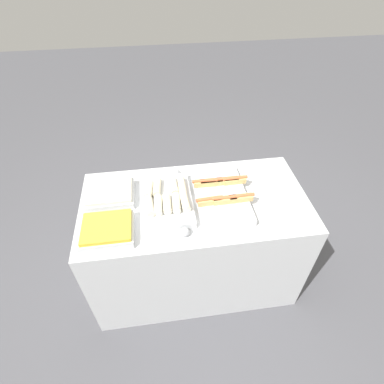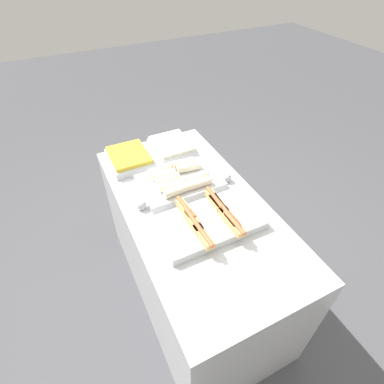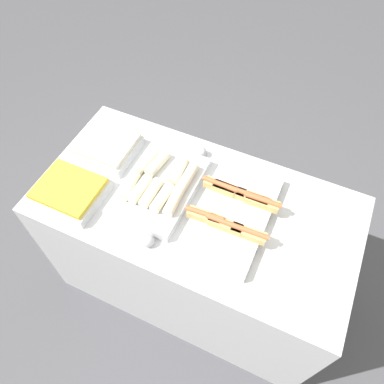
{
  "view_description": "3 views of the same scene",
  "coord_description": "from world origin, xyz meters",
  "px_view_note": "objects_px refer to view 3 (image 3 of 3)",
  "views": [
    {
      "loc": [
        -0.21,
        -1.35,
        2.22
      ],
      "look_at": [
        -0.02,
        0.0,
        0.94
      ],
      "focal_mm": 28.0,
      "sensor_mm": 36.0,
      "label": 1
    },
    {
      "loc": [
        1.06,
        -0.53,
        2.02
      ],
      "look_at": [
        -0.02,
        0.0,
        0.94
      ],
      "focal_mm": 28.0,
      "sensor_mm": 36.0,
      "label": 2
    },
    {
      "loc": [
        0.37,
        -0.85,
        2.27
      ],
      "look_at": [
        -0.02,
        0.0,
        0.94
      ],
      "focal_mm": 35.0,
      "sensor_mm": 36.0,
      "label": 3
    }
  ],
  "objects_px": {
    "tray_side_back": "(106,146)",
    "tray_side_front": "(70,191)",
    "tray_wraps": "(160,185)",
    "tray_hotdogs": "(233,213)",
    "serving_spoon_near": "(145,240)",
    "serving_spoon_far": "(199,152)"
  },
  "relations": [
    {
      "from": "tray_side_back",
      "to": "tray_side_front",
      "type": "bearing_deg",
      "value": -90.0
    },
    {
      "from": "tray_wraps",
      "to": "tray_side_back",
      "type": "bearing_deg",
      "value": 163.85
    },
    {
      "from": "tray_hotdogs",
      "to": "tray_side_front",
      "type": "height_order",
      "value": "tray_hotdogs"
    },
    {
      "from": "tray_wraps",
      "to": "tray_side_front",
      "type": "height_order",
      "value": "tray_wraps"
    },
    {
      "from": "tray_side_front",
      "to": "tray_hotdogs",
      "type": "bearing_deg",
      "value": 15.9
    },
    {
      "from": "tray_hotdogs",
      "to": "tray_side_back",
      "type": "distance_m",
      "value": 0.71
    },
    {
      "from": "tray_wraps",
      "to": "serving_spoon_near",
      "type": "bearing_deg",
      "value": -75.19
    },
    {
      "from": "tray_side_back",
      "to": "serving_spoon_far",
      "type": "relative_size",
      "value": 1.17
    },
    {
      "from": "tray_side_back",
      "to": "serving_spoon_near",
      "type": "relative_size",
      "value": 1.2
    },
    {
      "from": "tray_hotdogs",
      "to": "serving_spoon_near",
      "type": "bearing_deg",
      "value": -136.46
    },
    {
      "from": "tray_hotdogs",
      "to": "tray_side_front",
      "type": "xyz_separation_m",
      "value": [
        -0.71,
        -0.2,
        0.0
      ]
    },
    {
      "from": "serving_spoon_far",
      "to": "tray_side_back",
      "type": "bearing_deg",
      "value": -158.46
    },
    {
      "from": "tray_hotdogs",
      "to": "tray_wraps",
      "type": "distance_m",
      "value": 0.35
    },
    {
      "from": "tray_hotdogs",
      "to": "serving_spoon_far",
      "type": "bearing_deg",
      "value": 136.84
    },
    {
      "from": "serving_spoon_near",
      "to": "serving_spoon_far",
      "type": "bearing_deg",
      "value": 89.78
    },
    {
      "from": "tray_side_back",
      "to": "serving_spoon_near",
      "type": "xyz_separation_m",
      "value": [
        0.42,
        -0.37,
        -0.01
      ]
    },
    {
      "from": "tray_hotdogs",
      "to": "serving_spoon_far",
      "type": "xyz_separation_m",
      "value": [
        -0.28,
        0.26,
        -0.01
      ]
    },
    {
      "from": "serving_spoon_near",
      "to": "tray_wraps",
      "type": "bearing_deg",
      "value": 104.81
    },
    {
      "from": "tray_side_back",
      "to": "tray_hotdogs",
      "type": "bearing_deg",
      "value": -7.8
    },
    {
      "from": "serving_spoon_near",
      "to": "serving_spoon_far",
      "type": "relative_size",
      "value": 0.98
    },
    {
      "from": "tray_hotdogs",
      "to": "tray_side_back",
      "type": "height_order",
      "value": "tray_hotdogs"
    },
    {
      "from": "tray_hotdogs",
      "to": "tray_side_front",
      "type": "distance_m",
      "value": 0.74
    }
  ]
}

